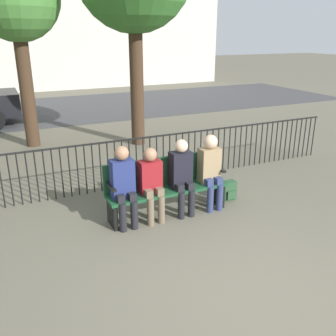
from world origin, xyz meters
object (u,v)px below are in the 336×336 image
object	(u,v)px
seated_person_0	(123,182)
seated_person_1	(151,181)
seated_person_2	(182,173)
seated_person_3	(210,168)
park_bench	(166,184)
backpack	(229,191)

from	to	relation	value
seated_person_0	seated_person_1	bearing A→B (deg)	-0.59
seated_person_1	seated_person_2	world-z (taller)	seated_person_2
seated_person_0	seated_person_3	world-z (taller)	seated_person_0
seated_person_0	park_bench	bearing A→B (deg)	9.68
park_bench	backpack	bearing A→B (deg)	-0.48
seated_person_1	seated_person_0	bearing A→B (deg)	179.41
seated_person_2	seated_person_3	size ratio (longest dim) A/B	0.99
seated_person_1	seated_person_2	distance (m)	0.53
seated_person_0	seated_person_3	size ratio (longest dim) A/B	1.00
seated_person_3	backpack	world-z (taller)	seated_person_3
park_bench	backpack	distance (m)	1.26
park_bench	seated_person_0	size ratio (longest dim) A/B	1.58
seated_person_0	seated_person_2	bearing A→B (deg)	-0.05
seated_person_2	park_bench	bearing A→B (deg)	149.48
park_bench	seated_person_2	world-z (taller)	seated_person_2
seated_person_1	park_bench	bearing A→B (deg)	23.35
park_bench	seated_person_3	distance (m)	0.79
seated_person_3	park_bench	bearing A→B (deg)	170.27
seated_person_2	seated_person_0	bearing A→B (deg)	179.95
park_bench	backpack	world-z (taller)	park_bench
park_bench	seated_person_3	size ratio (longest dim) A/B	1.58
seated_person_0	seated_person_3	xyz separation A→B (m)	(1.50, 0.00, 0.01)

